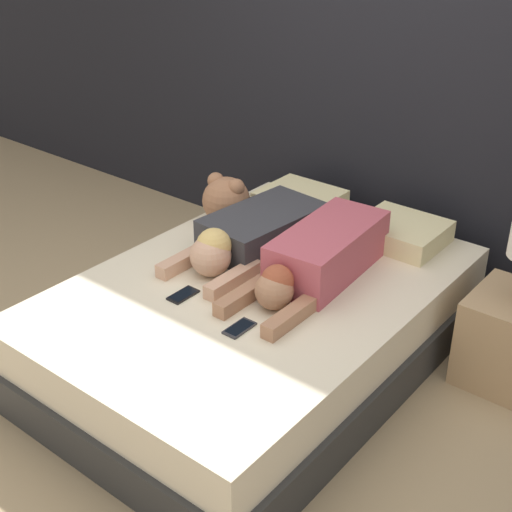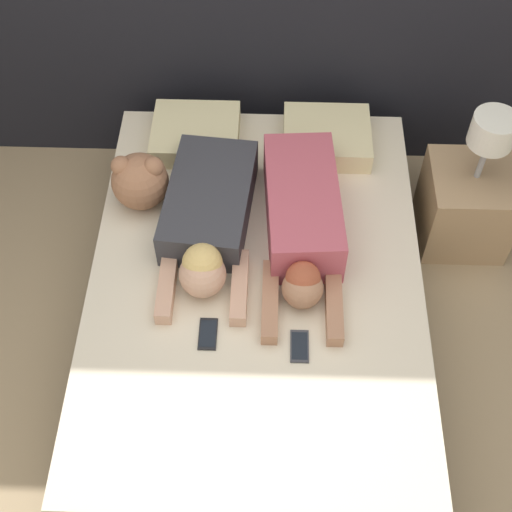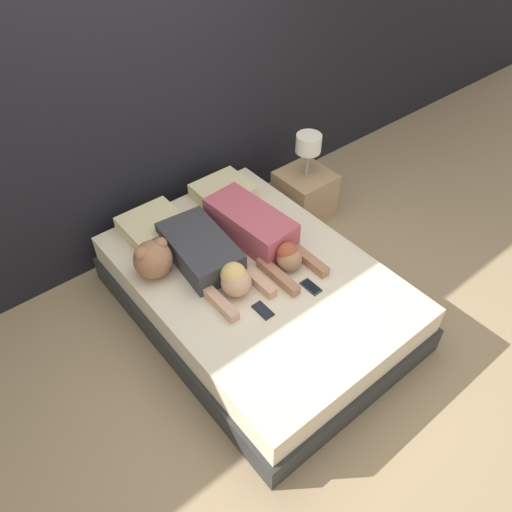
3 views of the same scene
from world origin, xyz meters
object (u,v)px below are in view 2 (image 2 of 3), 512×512
at_px(person_left, 208,220).
at_px(cell_phone_left, 208,334).
at_px(pillow_head_right, 327,137).
at_px(cell_phone_right, 300,346).
at_px(plush_toy, 140,180).
at_px(pillow_head_left, 196,134).
at_px(bed, 256,303).
at_px(nightstand, 468,200).
at_px(person_right, 302,221).

relative_size(person_left, cell_phone_left, 6.31).
height_order(pillow_head_right, cell_phone_right, pillow_head_right).
bearing_deg(plush_toy, pillow_head_left, 61.03).
bearing_deg(pillow_head_left, bed, -68.10).
xyz_separation_m(person_left, cell_phone_right, (0.42, -0.59, -0.09)).
relative_size(bed, pillow_head_left, 4.96).
relative_size(pillow_head_left, nightstand, 0.53).
bearing_deg(pillow_head_right, bed, -111.90).
relative_size(pillow_head_right, plush_toy, 1.54).
distance_m(bed, nightstand, 1.25).
height_order(pillow_head_right, person_left, person_left).
xyz_separation_m(pillow_head_left, cell_phone_right, (0.53, -1.20, -0.05)).
relative_size(bed, pillow_head_right, 4.96).
distance_m(bed, person_left, 0.46).
distance_m(pillow_head_left, cell_phone_left, 1.16).
xyz_separation_m(pillow_head_right, cell_phone_right, (-0.14, -1.20, -0.05)).
bearing_deg(cell_phone_right, cell_phone_left, 173.03).
height_order(bed, person_right, person_right).
bearing_deg(nightstand, pillow_head_left, 171.77).
xyz_separation_m(pillow_head_right, person_right, (-0.13, -0.61, 0.05)).
relative_size(person_right, cell_phone_right, 6.76).
bearing_deg(bed, nightstand, 30.30).
relative_size(pillow_head_left, plush_toy, 1.54).
bearing_deg(cell_phone_right, nightstand, 48.12).
bearing_deg(person_left, bed, -45.81).
height_order(person_right, cell_phone_left, person_right).
distance_m(person_right, cell_phone_right, 0.60).
bearing_deg(person_left, pillow_head_left, 100.10).
relative_size(plush_toy, nightstand, 0.34).
distance_m(person_left, cell_phone_right, 0.74).
height_order(bed, nightstand, nightstand).
height_order(person_left, plush_toy, plush_toy).
distance_m(pillow_head_left, nightstand, 1.45).
bearing_deg(cell_phone_left, plush_toy, 116.35).
bearing_deg(plush_toy, cell_phone_right, -46.25).
height_order(cell_phone_left, cell_phone_right, same).
height_order(cell_phone_right, nightstand, nightstand).
bearing_deg(plush_toy, person_right, -14.66).
distance_m(pillow_head_left, person_left, 0.61).
height_order(cell_phone_left, nightstand, nightstand).
bearing_deg(bed, person_right, 48.57).
distance_m(pillow_head_right, cell_phone_left, 1.27).
relative_size(cell_phone_right, plush_toy, 0.54).
xyz_separation_m(bed, cell_phone_left, (-0.19, -0.31, 0.23)).
bearing_deg(person_left, cell_phone_right, -54.52).
height_order(pillow_head_left, plush_toy, plush_toy).
xyz_separation_m(pillow_head_left, nightstand, (1.42, -0.21, -0.23)).
relative_size(pillow_head_right, nightstand, 0.53).
height_order(pillow_head_right, cell_phone_left, pillow_head_right).
bearing_deg(pillow_head_right, plush_toy, -155.65).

